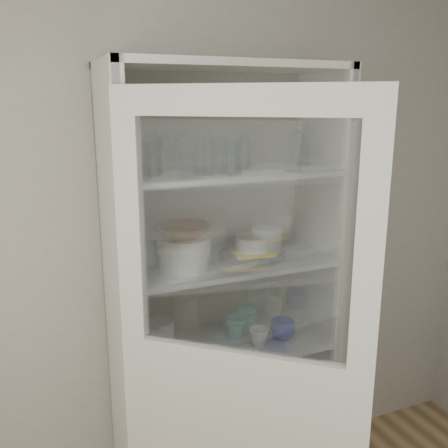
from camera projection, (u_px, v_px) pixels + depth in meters
name	position (u px, v px, depth m)	size (l,w,h in m)	color
wall_back	(166.00, 243.00, 2.33)	(3.60, 0.02, 2.60)	beige
pantry_cabinet	(219.00, 320.00, 2.35)	(1.00, 0.45, 2.10)	beige
cupboard_door	(240.00, 409.00, 1.79)	(0.71, 0.61, 2.00)	beige
tumbler_0	(143.00, 163.00, 1.85)	(0.06, 0.06, 0.12)	silver
tumbler_1	(188.00, 162.00, 1.88)	(0.06, 0.06, 0.12)	silver
tumbler_2	(229.00, 156.00, 1.99)	(0.07, 0.07, 0.15)	silver
tumbler_3	(205.00, 156.00, 1.96)	(0.07, 0.07, 0.15)	silver
tumbler_4	(233.00, 157.00, 1.96)	(0.07, 0.07, 0.14)	silver
tumbler_5	(292.00, 156.00, 2.07)	(0.06, 0.06, 0.13)	silver
tumbler_6	(295.00, 157.00, 2.05)	(0.06, 0.06, 0.12)	silver
tumbler_7	(151.00, 156.00, 1.96)	(0.07, 0.07, 0.15)	silver
tumbler_8	(153.00, 158.00, 1.96)	(0.07, 0.07, 0.13)	silver
tumbler_9	(224.00, 155.00, 2.07)	(0.06, 0.06, 0.13)	silver
tumbler_10	(210.00, 156.00, 2.05)	(0.06, 0.06, 0.13)	silver
tumbler_11	(242.00, 154.00, 2.11)	(0.07, 0.07, 0.13)	silver
goblet_0	(153.00, 149.00, 2.08)	(0.08, 0.08, 0.18)	silver
goblet_1	(184.00, 149.00, 2.13)	(0.08, 0.08, 0.17)	silver
goblet_2	(248.00, 144.00, 2.24)	(0.08, 0.08, 0.19)	silver
goblet_3	(296.00, 145.00, 2.34)	(0.07, 0.07, 0.17)	silver
plate_stack_front	(184.00, 261.00, 2.09)	(0.21, 0.21, 0.07)	white
plate_stack_back	(136.00, 249.00, 2.18)	(0.22, 0.22, 0.11)	white
cream_bowl	(184.00, 245.00, 2.07)	(0.22, 0.22, 0.07)	silver
terracotta_bowl	(184.00, 231.00, 2.06)	(0.21, 0.21, 0.05)	#5B3415
glass_platter	(252.00, 255.00, 2.26)	(0.30, 0.30, 0.02)	silver
yellow_trivet	(252.00, 251.00, 2.25)	(0.18, 0.18, 0.01)	yellow
white_ramekin	(252.00, 243.00, 2.24)	(0.15, 0.15, 0.07)	white
grey_bowl_stack	(267.00, 240.00, 2.30)	(0.14, 0.14, 0.12)	#ACB3B3
mug_blue	(283.00, 329.00, 2.33)	(0.12, 0.12, 0.09)	#21309F
mug_teal	(237.00, 327.00, 2.34)	(0.11, 0.11, 0.10)	#208474
mug_white	(259.00, 337.00, 2.26)	(0.09, 0.09, 0.08)	white
teal_jar	(247.00, 320.00, 2.41)	(0.09, 0.09, 0.11)	#208474
measuring_cups	(189.00, 355.00, 2.16)	(0.09, 0.09, 0.04)	#B6B6B6
white_canister	(161.00, 336.00, 2.21)	(0.12, 0.12, 0.14)	white
cream_dish	(207.00, 412.00, 2.38)	(0.26, 0.26, 0.08)	silver
tin_box	(256.00, 407.00, 2.44)	(0.18, 0.13, 0.06)	#9D9CA5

